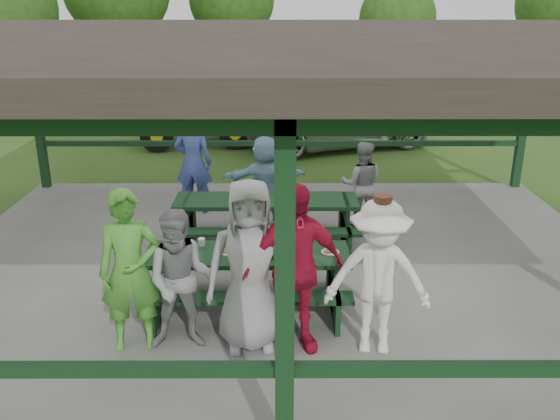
{
  "coord_description": "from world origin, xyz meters",
  "views": [
    {
      "loc": [
        -0.04,
        -7.78,
        3.79
      ],
      "look_at": [
        -0.03,
        -0.3,
        1.07
      ],
      "focal_mm": 38.0,
      "sensor_mm": 36.0,
      "label": 1
    }
  ],
  "objects_px": {
    "picnic_table_far": "(266,216)",
    "contestant_green": "(130,271)",
    "spectator_grey": "(362,184)",
    "spectator_blue": "(193,162)",
    "picnic_table_near": "(248,273)",
    "contestant_grey_mid": "(250,266)",
    "contestant_white_fedora": "(378,278)",
    "spectator_lblue": "(265,180)",
    "farm_trailer": "(195,116)",
    "contestant_red": "(294,269)",
    "contestant_grey_left": "(182,281)",
    "pickup_truck": "(339,119)"
  },
  "relations": [
    {
      "from": "picnic_table_far",
      "to": "contestant_green",
      "type": "distance_m",
      "value": 3.2
    },
    {
      "from": "spectator_grey",
      "to": "spectator_blue",
      "type": "bearing_deg",
      "value": -6.6
    },
    {
      "from": "picnic_table_far",
      "to": "contestant_green",
      "type": "relative_size",
      "value": 1.54
    },
    {
      "from": "picnic_table_far",
      "to": "picnic_table_near",
      "type": "bearing_deg",
      "value": -95.47
    },
    {
      "from": "spectator_grey",
      "to": "picnic_table_far",
      "type": "bearing_deg",
      "value": 34.61
    },
    {
      "from": "contestant_grey_mid",
      "to": "contestant_white_fedora",
      "type": "relative_size",
      "value": 1.07
    },
    {
      "from": "spectator_lblue",
      "to": "farm_trailer",
      "type": "bearing_deg",
      "value": -80.31
    },
    {
      "from": "spectator_grey",
      "to": "farm_trailer",
      "type": "relative_size",
      "value": 0.34
    },
    {
      "from": "contestant_red",
      "to": "contestant_white_fedora",
      "type": "xyz_separation_m",
      "value": [
        0.89,
        -0.05,
        -0.08
      ]
    },
    {
      "from": "picnic_table_near",
      "to": "spectator_grey",
      "type": "distance_m",
      "value": 3.35
    },
    {
      "from": "contestant_grey_left",
      "to": "pickup_truck",
      "type": "height_order",
      "value": "contestant_grey_left"
    },
    {
      "from": "picnic_table_far",
      "to": "farm_trailer",
      "type": "distance_m",
      "value": 7.47
    },
    {
      "from": "contestant_green",
      "to": "contestant_grey_mid",
      "type": "bearing_deg",
      "value": -9.84
    },
    {
      "from": "contestant_white_fedora",
      "to": "spectator_grey",
      "type": "xyz_separation_m",
      "value": [
        0.33,
        3.77,
        -0.15
      ]
    },
    {
      "from": "contestant_red",
      "to": "farm_trailer",
      "type": "height_order",
      "value": "contestant_red"
    },
    {
      "from": "contestant_white_fedora",
      "to": "farm_trailer",
      "type": "xyz_separation_m",
      "value": [
        -3.29,
        10.12,
        -0.23
      ]
    },
    {
      "from": "contestant_green",
      "to": "spectator_lblue",
      "type": "relative_size",
      "value": 1.19
    },
    {
      "from": "picnic_table_near",
      "to": "pickup_truck",
      "type": "height_order",
      "value": "pickup_truck"
    },
    {
      "from": "spectator_grey",
      "to": "pickup_truck",
      "type": "height_order",
      "value": "spectator_grey"
    },
    {
      "from": "contestant_red",
      "to": "spectator_lblue",
      "type": "relative_size",
      "value": 1.25
    },
    {
      "from": "contestant_red",
      "to": "spectator_lblue",
      "type": "bearing_deg",
      "value": 77.99
    },
    {
      "from": "spectator_lblue",
      "to": "contestant_grey_mid",
      "type": "bearing_deg",
      "value": 80.64
    },
    {
      "from": "spectator_blue",
      "to": "farm_trailer",
      "type": "distance_m",
      "value": 5.72
    },
    {
      "from": "farm_trailer",
      "to": "pickup_truck",
      "type": "bearing_deg",
      "value": -11.95
    },
    {
      "from": "picnic_table_near",
      "to": "spectator_grey",
      "type": "xyz_separation_m",
      "value": [
        1.77,
        2.83,
        0.25
      ]
    },
    {
      "from": "contestant_grey_left",
      "to": "spectator_blue",
      "type": "xyz_separation_m",
      "value": [
        -0.46,
        4.38,
        0.11
      ]
    },
    {
      "from": "contestant_red",
      "to": "spectator_grey",
      "type": "height_order",
      "value": "contestant_red"
    },
    {
      "from": "picnic_table_far",
      "to": "spectator_grey",
      "type": "bearing_deg",
      "value": 27.84
    },
    {
      "from": "spectator_blue",
      "to": "contestant_grey_mid",
      "type": "bearing_deg",
      "value": 111.75
    },
    {
      "from": "picnic_table_far",
      "to": "farm_trailer",
      "type": "relative_size",
      "value": 0.65
    },
    {
      "from": "contestant_green",
      "to": "spectator_grey",
      "type": "bearing_deg",
      "value": 40.82
    },
    {
      "from": "contestant_green",
      "to": "contestant_red",
      "type": "xyz_separation_m",
      "value": [
        1.75,
        -0.04,
        0.05
      ]
    },
    {
      "from": "contestant_white_fedora",
      "to": "spectator_grey",
      "type": "height_order",
      "value": "contestant_white_fedora"
    },
    {
      "from": "spectator_grey",
      "to": "picnic_table_near",
      "type": "bearing_deg",
      "value": 64.82
    },
    {
      "from": "picnic_table_near",
      "to": "contestant_grey_mid",
      "type": "relative_size",
      "value": 1.29
    },
    {
      "from": "contestant_white_fedora",
      "to": "spectator_lblue",
      "type": "distance_m",
      "value": 4.06
    },
    {
      "from": "contestant_grey_left",
      "to": "contestant_red",
      "type": "distance_m",
      "value": 1.21
    },
    {
      "from": "pickup_truck",
      "to": "farm_trailer",
      "type": "xyz_separation_m",
      "value": [
        -3.84,
        0.22,
        0.03
      ]
    },
    {
      "from": "picnic_table_near",
      "to": "spectator_blue",
      "type": "relative_size",
      "value": 1.36
    },
    {
      "from": "contestant_grey_mid",
      "to": "spectator_blue",
      "type": "bearing_deg",
      "value": 100.48
    },
    {
      "from": "contestant_grey_mid",
      "to": "spectator_lblue",
      "type": "distance_m",
      "value": 3.76
    },
    {
      "from": "contestant_grey_mid",
      "to": "pickup_truck",
      "type": "distance_m",
      "value": 9.99
    },
    {
      "from": "contestant_green",
      "to": "spectator_blue",
      "type": "bearing_deg",
      "value": 78.7
    },
    {
      "from": "picnic_table_near",
      "to": "spectator_lblue",
      "type": "distance_m",
      "value": 2.94
    },
    {
      "from": "picnic_table_near",
      "to": "contestant_red",
      "type": "height_order",
      "value": "contestant_red"
    },
    {
      "from": "contestant_grey_mid",
      "to": "farm_trailer",
      "type": "xyz_separation_m",
      "value": [
        -1.92,
        10.02,
        -0.32
      ]
    },
    {
      "from": "contestant_green",
      "to": "farm_trailer",
      "type": "xyz_separation_m",
      "value": [
        -0.64,
        10.03,
        -0.27
      ]
    },
    {
      "from": "picnic_table_near",
      "to": "contestant_red",
      "type": "distance_m",
      "value": 1.15
    },
    {
      "from": "picnic_table_far",
      "to": "contestant_grey_mid",
      "type": "distance_m",
      "value": 2.88
    },
    {
      "from": "picnic_table_near",
      "to": "contestant_green",
      "type": "distance_m",
      "value": 1.54
    }
  ]
}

